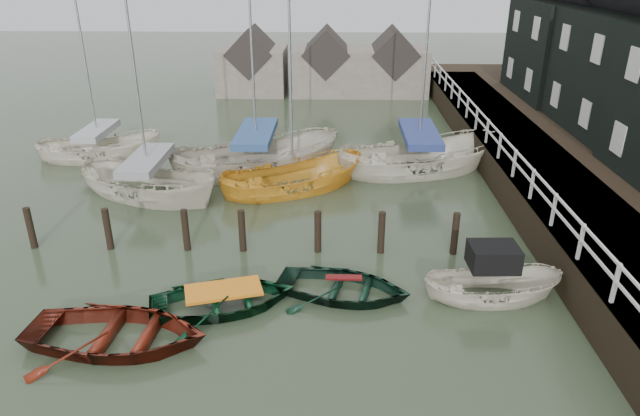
{
  "coord_description": "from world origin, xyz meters",
  "views": [
    {
      "loc": [
        1.75,
        -13.09,
        8.67
      ],
      "look_at": [
        1.26,
        3.27,
        1.4
      ],
      "focal_mm": 32.0,
      "sensor_mm": 36.0,
      "label": 1
    }
  ],
  "objects_px": {
    "rowboat_green": "(225,307)",
    "sailboat_d": "(417,170)",
    "rowboat_red": "(119,344)",
    "sailboat_e": "(101,157)",
    "sailboat_a": "(151,194)",
    "motorboat": "(490,294)",
    "sailboat_c": "(293,189)",
    "sailboat_b": "(257,170)",
    "rowboat_dkgreen": "(343,295)"
  },
  "relations": [
    {
      "from": "rowboat_dkgreen",
      "to": "sailboat_a",
      "type": "height_order",
      "value": "sailboat_a"
    },
    {
      "from": "motorboat",
      "to": "sailboat_c",
      "type": "bearing_deg",
      "value": 35.34
    },
    {
      "from": "rowboat_dkgreen",
      "to": "sailboat_d",
      "type": "bearing_deg",
      "value": -5.03
    },
    {
      "from": "rowboat_green",
      "to": "sailboat_a",
      "type": "relative_size",
      "value": 0.38
    },
    {
      "from": "sailboat_a",
      "to": "sailboat_d",
      "type": "distance_m",
      "value": 11.31
    },
    {
      "from": "rowboat_green",
      "to": "motorboat",
      "type": "bearing_deg",
      "value": -101.3
    },
    {
      "from": "rowboat_red",
      "to": "rowboat_dkgreen",
      "type": "height_order",
      "value": "rowboat_red"
    },
    {
      "from": "rowboat_green",
      "to": "sailboat_c",
      "type": "xyz_separation_m",
      "value": [
        1.21,
        8.49,
        0.01
      ]
    },
    {
      "from": "rowboat_green",
      "to": "sailboat_e",
      "type": "bearing_deg",
      "value": 16.84
    },
    {
      "from": "motorboat",
      "to": "sailboat_b",
      "type": "xyz_separation_m",
      "value": [
        -7.75,
        9.9,
        -0.06
      ]
    },
    {
      "from": "rowboat_red",
      "to": "sailboat_d",
      "type": "distance_m",
      "value": 15.28
    },
    {
      "from": "rowboat_green",
      "to": "motorboat",
      "type": "xyz_separation_m",
      "value": [
        7.25,
        0.69,
        0.12
      ]
    },
    {
      "from": "rowboat_green",
      "to": "sailboat_d",
      "type": "relative_size",
      "value": 0.32
    },
    {
      "from": "sailboat_c",
      "to": "sailboat_e",
      "type": "relative_size",
      "value": 1.09
    },
    {
      "from": "rowboat_green",
      "to": "motorboat",
      "type": "distance_m",
      "value": 7.28
    },
    {
      "from": "rowboat_red",
      "to": "sailboat_b",
      "type": "distance_m",
      "value": 12.37
    },
    {
      "from": "rowboat_red",
      "to": "sailboat_e",
      "type": "xyz_separation_m",
      "value": [
        -5.76,
        13.8,
        0.07
      ]
    },
    {
      "from": "motorboat",
      "to": "sailboat_a",
      "type": "bearing_deg",
      "value": 56.55
    },
    {
      "from": "motorboat",
      "to": "sailboat_e",
      "type": "bearing_deg",
      "value": 50.78
    },
    {
      "from": "rowboat_red",
      "to": "sailboat_a",
      "type": "distance_m",
      "value": 9.53
    },
    {
      "from": "rowboat_red",
      "to": "sailboat_e",
      "type": "height_order",
      "value": "sailboat_e"
    },
    {
      "from": "sailboat_b",
      "to": "sailboat_e",
      "type": "xyz_separation_m",
      "value": [
        -7.56,
        1.56,
        0.01
      ]
    },
    {
      "from": "sailboat_c",
      "to": "sailboat_d",
      "type": "distance_m",
      "value": 5.81
    },
    {
      "from": "sailboat_d",
      "to": "sailboat_e",
      "type": "height_order",
      "value": "sailboat_d"
    },
    {
      "from": "rowboat_green",
      "to": "sailboat_b",
      "type": "height_order",
      "value": "sailboat_b"
    },
    {
      "from": "motorboat",
      "to": "sailboat_b",
      "type": "bearing_deg",
      "value": 35.65
    },
    {
      "from": "sailboat_b",
      "to": "sailboat_e",
      "type": "relative_size",
      "value": 1.19
    },
    {
      "from": "rowboat_dkgreen",
      "to": "sailboat_b",
      "type": "bearing_deg",
      "value": 33.67
    },
    {
      "from": "rowboat_green",
      "to": "sailboat_c",
      "type": "relative_size",
      "value": 0.35
    },
    {
      "from": "sailboat_b",
      "to": "sailboat_c",
      "type": "xyz_separation_m",
      "value": [
        1.71,
        -2.1,
        -0.04
      ]
    },
    {
      "from": "rowboat_red",
      "to": "sailboat_a",
      "type": "bearing_deg",
      "value": 16.11
    },
    {
      "from": "rowboat_red",
      "to": "sailboat_d",
      "type": "xyz_separation_m",
      "value": [
        8.83,
        12.48,
        0.06
      ]
    },
    {
      "from": "motorboat",
      "to": "sailboat_b",
      "type": "distance_m",
      "value": 12.57
    },
    {
      "from": "sailboat_a",
      "to": "sailboat_c",
      "type": "height_order",
      "value": "sailboat_c"
    },
    {
      "from": "sailboat_a",
      "to": "sailboat_d",
      "type": "relative_size",
      "value": 0.84
    },
    {
      "from": "sailboat_b",
      "to": "sailboat_c",
      "type": "relative_size",
      "value": 1.09
    },
    {
      "from": "rowboat_dkgreen",
      "to": "sailboat_b",
      "type": "height_order",
      "value": "sailboat_b"
    },
    {
      "from": "rowboat_green",
      "to": "sailboat_a",
      "type": "bearing_deg",
      "value": 12.78
    },
    {
      "from": "rowboat_red",
      "to": "motorboat",
      "type": "distance_m",
      "value": 9.83
    },
    {
      "from": "sailboat_e",
      "to": "rowboat_green",
      "type": "bearing_deg",
      "value": -157.72
    },
    {
      "from": "motorboat",
      "to": "sailboat_d",
      "type": "height_order",
      "value": "sailboat_d"
    },
    {
      "from": "rowboat_red",
      "to": "sailboat_c",
      "type": "bearing_deg",
      "value": -15.31
    },
    {
      "from": "sailboat_e",
      "to": "sailboat_b",
      "type": "bearing_deg",
      "value": -112.94
    },
    {
      "from": "sailboat_d",
      "to": "sailboat_e",
      "type": "xyz_separation_m",
      "value": [
        -14.58,
        1.32,
        0.01
      ]
    },
    {
      "from": "sailboat_d",
      "to": "rowboat_red",
      "type": "bearing_deg",
      "value": 129.76
    },
    {
      "from": "sailboat_d",
      "to": "sailboat_a",
      "type": "bearing_deg",
      "value": 91.28
    },
    {
      "from": "sailboat_a",
      "to": "sailboat_c",
      "type": "distance_m",
      "value": 5.61
    },
    {
      "from": "motorboat",
      "to": "sailboat_d",
      "type": "bearing_deg",
      "value": 1.68
    },
    {
      "from": "rowboat_green",
      "to": "sailboat_b",
      "type": "bearing_deg",
      "value": -14.01
    },
    {
      "from": "sailboat_e",
      "to": "motorboat",
      "type": "bearing_deg",
      "value": -138.11
    }
  ]
}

